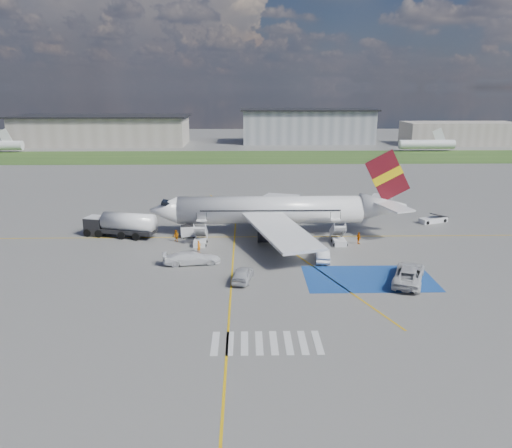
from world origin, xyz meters
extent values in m
plane|color=#60605E|center=(0.00, 0.00, 0.00)|extent=(400.00, 400.00, 0.00)
cube|color=#2D4C1E|center=(0.00, 95.00, 0.01)|extent=(400.00, 30.00, 0.01)
cube|color=gold|center=(0.00, 12.00, 0.01)|extent=(120.00, 0.20, 0.01)
cube|color=gold|center=(-5.00, -10.00, 0.01)|extent=(0.20, 60.00, 0.01)
cube|color=gold|center=(0.00, 12.00, 0.01)|extent=(20.71, 56.45, 0.01)
cube|color=navy|center=(10.00, -4.00, 0.01)|extent=(14.00, 8.00, 0.01)
cube|color=silver|center=(-6.00, -18.00, 0.01)|extent=(0.60, 4.00, 0.01)
cube|color=silver|center=(-4.80, -18.00, 0.01)|extent=(0.60, 4.00, 0.01)
cube|color=silver|center=(-3.60, -18.00, 0.01)|extent=(0.60, 4.00, 0.01)
cube|color=silver|center=(-2.40, -18.00, 0.01)|extent=(0.60, 4.00, 0.01)
cube|color=silver|center=(-1.20, -18.00, 0.01)|extent=(0.60, 4.00, 0.01)
cube|color=silver|center=(0.00, -18.00, 0.01)|extent=(0.60, 4.00, 0.01)
cube|color=silver|center=(1.20, -18.00, 0.01)|extent=(0.60, 4.00, 0.01)
cube|color=silver|center=(2.40, -18.00, 0.01)|extent=(0.60, 4.00, 0.01)
cube|color=#9E9588|center=(-55.00, 130.00, 5.00)|extent=(60.00, 22.00, 10.00)
cube|color=gray|center=(20.00, 135.00, 6.00)|extent=(48.00, 18.00, 12.00)
cube|color=#9E9588|center=(75.00, 128.00, 4.00)|extent=(40.00, 16.00, 8.00)
cylinder|color=silver|center=(0.00, 14.00, 3.40)|extent=(26.00, 3.90, 3.90)
cone|color=silver|center=(-15.00, 14.00, 3.40)|extent=(4.00, 3.90, 3.90)
cube|color=black|center=(-14.40, 14.00, 4.45)|extent=(1.67, 1.90, 0.82)
cone|color=silver|center=(16.20, 14.00, 3.80)|extent=(6.50, 3.90, 3.90)
cube|color=silver|center=(1.00, 5.50, 2.80)|extent=(9.86, 15.95, 1.40)
cube|color=silver|center=(1.00, 22.50, 2.80)|extent=(9.86, 15.95, 1.40)
cylinder|color=#38383A|center=(0.00, 8.40, 1.40)|extent=(3.40, 2.10, 2.10)
cylinder|color=#38383A|center=(0.00, 19.60, 1.40)|extent=(3.40, 2.10, 2.10)
cube|color=maroon|center=(16.50, 14.00, 8.20)|extent=(6.62, 0.30, 7.45)
cube|color=yellow|center=(16.50, 14.00, 8.20)|extent=(4.36, 0.40, 3.08)
cube|color=silver|center=(16.80, 10.80, 4.50)|extent=(4.73, 5.95, 0.49)
cube|color=silver|center=(16.80, 17.20, 4.50)|extent=(4.73, 5.95, 0.49)
cube|color=black|center=(0.00, 12.04, 3.75)|extent=(19.50, 0.04, 0.18)
cube|color=black|center=(0.00, 15.96, 3.75)|extent=(19.50, 0.04, 0.18)
cube|color=silver|center=(-9.50, 9.85, 1.45)|extent=(1.40, 3.73, 2.32)
cube|color=silver|center=(-9.50, 11.75, 2.50)|extent=(1.40, 1.00, 0.12)
cylinder|color=black|center=(-10.20, 11.75, 3.05)|extent=(0.06, 0.06, 1.10)
cylinder|color=black|center=(-8.80, 11.75, 3.05)|extent=(0.06, 0.06, 1.10)
cube|color=silver|center=(-9.50, 8.25, 0.35)|extent=(1.60, 2.40, 0.70)
cube|color=silver|center=(9.00, 9.85, 1.45)|extent=(1.40, 3.73, 2.32)
cube|color=silver|center=(9.00, 11.75, 2.50)|extent=(1.40, 1.00, 0.12)
cylinder|color=black|center=(8.30, 11.75, 3.05)|extent=(0.06, 0.06, 1.10)
cylinder|color=black|center=(9.70, 11.75, 3.05)|extent=(0.06, 0.06, 1.10)
cube|color=silver|center=(9.00, 8.25, 0.35)|extent=(1.60, 2.40, 0.70)
cube|color=black|center=(-24.61, 13.66, 1.26)|extent=(3.09, 3.09, 2.52)
cylinder|color=silver|center=(-19.65, 12.30, 2.19)|extent=(7.84, 4.39, 2.52)
cube|color=black|center=(-19.65, 12.30, 0.93)|extent=(7.84, 4.39, 0.55)
cube|color=silver|center=(-11.46, 12.13, 0.88)|extent=(2.28, 1.64, 1.45)
cube|color=black|center=(-11.46, 12.13, 1.65)|extent=(2.16, 1.52, 0.12)
cube|color=silver|center=(25.60, 19.19, 0.38)|extent=(4.74, 3.06, 0.75)
cube|color=black|center=(26.65, 19.61, 1.03)|extent=(3.15, 2.13, 0.83)
imported|color=#B7B9BF|center=(-3.79, -4.39, 0.79)|extent=(2.70, 4.89, 1.57)
imported|color=silver|center=(5.75, 2.00, 0.77)|extent=(2.03, 4.80, 1.54)
imported|color=silver|center=(14.06, -4.92, 1.17)|extent=(5.04, 6.85, 2.34)
imported|color=white|center=(-9.83, 1.09, 0.99)|extent=(5.24, 2.64, 1.97)
imported|color=orange|center=(-9.36, 5.32, 0.79)|extent=(0.65, 0.68, 1.57)
imported|color=orange|center=(-12.84, 10.05, 0.81)|extent=(1.00, 0.98, 1.62)
imported|color=orange|center=(11.61, 8.44, 0.82)|extent=(0.69, 1.04, 1.65)
camera|label=1|loc=(-3.47, -54.70, 20.17)|focal=35.00mm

